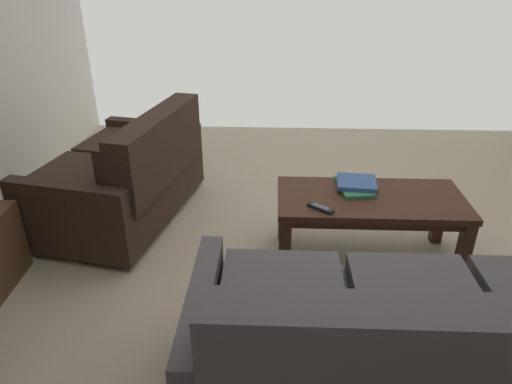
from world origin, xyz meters
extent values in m
cube|color=#B7A88E|center=(0.00, 0.00, 0.00)|extent=(4.90, 5.31, 0.01)
cylinder|color=black|center=(0.50, 0.60, 0.03)|extent=(0.05, 0.05, 0.06)
cube|color=#4C474C|center=(-0.27, 0.95, 0.23)|extent=(1.71, 0.82, 0.34)
cube|color=#4C474C|center=(-0.27, 0.93, 0.45)|extent=(0.53, 0.72, 0.10)
cube|color=#4C474C|center=(0.30, 0.93, 0.45)|extent=(0.53, 0.72, 0.10)
cube|color=#4C474C|center=(-0.27, 1.30, 0.57)|extent=(1.71, 0.18, 0.44)
cube|color=#4C474C|center=(-0.27, 1.19, 0.57)|extent=(0.51, 0.12, 0.30)
cube|color=#4C474C|center=(0.30, 1.19, 0.57)|extent=(0.51, 0.12, 0.30)
cube|color=#4C474C|center=(0.64, 0.95, 0.30)|extent=(0.10, 0.81, 0.50)
cylinder|color=black|center=(1.71, -1.11, 0.03)|extent=(0.06, 0.06, 0.06)
cylinder|color=black|center=(1.90, -0.18, 0.03)|extent=(0.06, 0.06, 0.06)
cylinder|color=black|center=(1.04, -0.97, 0.03)|extent=(0.06, 0.06, 0.06)
cylinder|color=black|center=(1.23, -0.04, 0.03)|extent=(0.06, 0.06, 0.06)
cube|color=#33231C|center=(1.47, -0.57, 0.23)|extent=(1.01, 1.25, 0.34)
cube|color=#33231C|center=(1.43, -0.85, 0.45)|extent=(0.80, 0.65, 0.10)
cube|color=#33231C|center=(1.54, -0.31, 0.45)|extent=(0.80, 0.65, 0.10)
cube|color=#33231C|center=(1.13, -0.51, 0.58)|extent=(0.40, 1.13, 0.47)
cube|color=#33231C|center=(1.19, -0.80, 0.58)|extent=(0.22, 0.51, 0.33)
cube|color=#33231C|center=(1.30, -0.26, 0.58)|extent=(0.22, 0.51, 0.33)
cube|color=#33231C|center=(1.35, -1.17, 0.30)|extent=(0.81, 0.26, 0.50)
cube|color=#33231C|center=(1.59, 0.02, 0.30)|extent=(0.81, 0.26, 0.50)
cube|color=#3D2316|center=(-0.25, -0.09, 0.43)|extent=(1.13, 0.54, 0.04)
cube|color=#3D2316|center=(-0.25, -0.09, 0.39)|extent=(1.04, 0.48, 0.05)
cube|color=#3D2316|center=(-0.77, -0.32, 0.21)|extent=(0.07, 0.07, 0.41)
cube|color=#3D2316|center=(0.27, -0.32, 0.21)|extent=(0.07, 0.07, 0.41)
cube|color=#3D2316|center=(-0.77, 0.13, 0.21)|extent=(0.07, 0.07, 0.41)
cube|color=#3D2316|center=(0.27, 0.13, 0.21)|extent=(0.07, 0.07, 0.41)
cube|color=#337F51|center=(-0.16, -0.20, 0.46)|extent=(0.22, 0.32, 0.03)
cube|color=#385693|center=(-0.17, -0.20, 0.49)|extent=(0.26, 0.25, 0.03)
cube|color=black|center=(0.08, 0.08, 0.46)|extent=(0.15, 0.14, 0.02)
cube|color=#59595B|center=(0.08, 0.08, 0.47)|extent=(0.11, 0.09, 0.00)
camera|label=1|loc=(0.35, 2.40, 1.74)|focal=32.33mm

